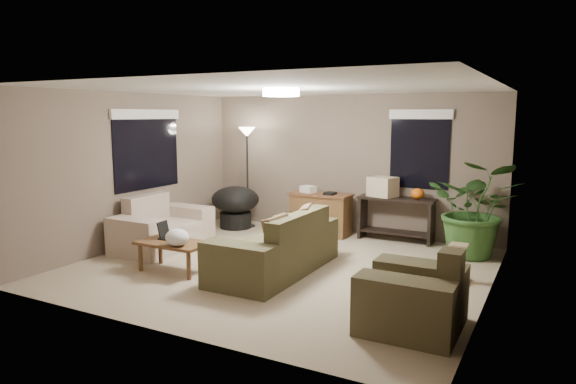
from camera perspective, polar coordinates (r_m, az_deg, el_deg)
The scene contains 20 objects.
room_shell at distance 7.12m, azimuth -0.76°, elevation 1.38°, with size 5.50×5.50×5.50m.
main_sofa at distance 7.07m, azimuth -1.10°, elevation -6.58°, with size 0.95×2.20×0.85m.
throw_pillows at distance 6.87m, azimuth 0.76°, elevation -3.97°, with size 0.36×1.38×0.47m.
loveseat at distance 8.56m, azimuth -13.88°, elevation -4.12°, with size 0.90×1.60×0.85m.
armchair at distance 5.43m, azimuth 13.81°, elevation -11.53°, with size 0.95×1.00×0.85m.
coffee_table at distance 7.25m, azimuth -12.62°, elevation -5.87°, with size 1.00×0.55×0.42m.
laptop at distance 7.41m, azimuth -13.13°, elevation -4.62°, with size 0.38×0.24×0.24m.
plastic_bag at distance 6.97m, azimuth -12.21°, elevation -4.95°, with size 0.33×0.29×0.23m, color white.
desk at distance 9.25m, azimuth 3.65°, elevation -2.43°, with size 1.10×0.50×0.75m.
desk_papers at distance 9.23m, azimuth 2.76°, elevation 0.23°, with size 0.69×0.29×0.12m.
console_table at distance 8.95m, azimuth 11.92°, elevation -2.58°, with size 1.30×0.40×0.75m.
pumpkin at distance 8.80m, azimuth 14.19°, elevation -0.18°, with size 0.22×0.22×0.18m, color orange.
cardboard_box at distance 8.95m, azimuth 10.48°, elevation 0.58°, with size 0.45×0.34×0.34m, color beige.
papasan_chair at distance 9.81m, azimuth -5.87°, elevation -1.30°, with size 1.14×1.14×0.80m.
floor_lamp at distance 9.77m, azimuth -4.58°, elevation 5.36°, with size 0.32×0.32×1.91m.
ceiling_fixture at distance 7.07m, azimuth -0.77°, elevation 10.99°, with size 0.50×0.50×0.10m, color white.
houseplant at distance 8.24m, azimuth 20.15°, elevation -2.88°, with size 1.34×1.49×1.16m, color #2D5923.
cat_scratching_post at distance 7.03m, azimuth 18.35°, elevation -7.77°, with size 0.32×0.32×0.50m.
window_left at distance 8.93m, azimuth -15.42°, elevation 5.98°, with size 0.05×1.56×1.33m.
window_back at distance 8.93m, azimuth 14.46°, elevation 6.03°, with size 1.06×0.05×1.33m.
Camera 1 is at (3.40, -6.19, 2.14)m, focal length 32.00 mm.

